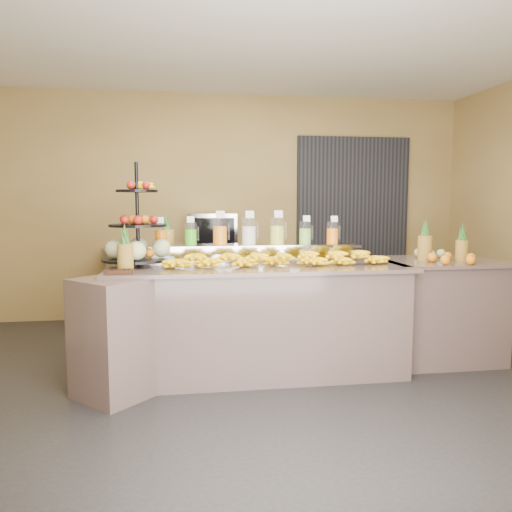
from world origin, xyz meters
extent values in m
plane|color=black|center=(0.00, 0.00, 0.00)|extent=(6.00, 6.00, 0.00)
cube|color=olive|center=(0.00, 2.51, 1.40)|extent=(6.00, 0.02, 2.80)
cube|color=silver|center=(0.00, 0.00, 2.81)|extent=(6.00, 5.00, 0.02)
cube|color=black|center=(1.60, 2.46, 1.20)|extent=(1.50, 0.06, 2.20)
cube|color=gray|center=(0.00, 0.30, 0.45)|extent=(2.40, 0.90, 0.90)
cube|color=gray|center=(0.00, 0.30, 0.92)|extent=(2.50, 1.00, 0.03)
cube|color=gray|center=(-1.15, -0.10, 0.45)|extent=(0.71, 0.71, 0.90)
cube|color=gray|center=(1.70, 0.40, 0.45)|extent=(1.00, 0.80, 0.90)
cube|color=gray|center=(1.70, 0.40, 0.92)|extent=(1.08, 0.88, 0.03)
cube|color=gray|center=(0.00, 2.25, 0.45)|extent=(3.00, 0.50, 0.90)
cube|color=gray|center=(0.00, 2.25, 0.92)|extent=(3.10, 0.55, 0.03)
cube|color=gray|center=(-0.04, 0.58, 1.01)|extent=(1.85, 0.30, 0.15)
cylinder|color=silver|center=(-0.82, 0.58, 1.18)|extent=(0.11, 0.11, 0.20)
cylinder|color=#D96500|center=(-0.82, 0.58, 1.15)|extent=(0.10, 0.10, 0.13)
cylinder|color=gray|center=(-0.83, 0.59, 1.22)|extent=(0.01, 0.01, 0.23)
cube|color=white|center=(-0.82, 0.53, 1.30)|extent=(0.06, 0.02, 0.05)
cylinder|color=silver|center=(-0.56, 0.58, 1.18)|extent=(0.11, 0.11, 0.20)
cylinder|color=#31A90D|center=(-0.56, 0.58, 1.15)|extent=(0.10, 0.10, 0.14)
cylinder|color=gray|center=(-0.57, 0.59, 1.23)|extent=(0.01, 0.01, 0.24)
cube|color=white|center=(-0.56, 0.53, 1.31)|extent=(0.06, 0.02, 0.06)
cylinder|color=silver|center=(-0.30, 0.58, 1.20)|extent=(0.13, 0.13, 0.24)
cylinder|color=orange|center=(-0.30, 0.58, 1.16)|extent=(0.12, 0.12, 0.16)
cylinder|color=gray|center=(-0.32, 0.59, 1.25)|extent=(0.01, 0.01, 0.28)
cube|color=white|center=(-0.30, 0.52, 1.35)|extent=(0.08, 0.02, 0.06)
cylinder|color=silver|center=(-0.04, 0.58, 1.20)|extent=(0.13, 0.13, 0.24)
cylinder|color=silver|center=(-0.04, 0.58, 1.16)|extent=(0.12, 0.12, 0.16)
cylinder|color=gray|center=(-0.06, 0.59, 1.25)|extent=(0.01, 0.01, 0.28)
cube|color=white|center=(-0.04, 0.52, 1.35)|extent=(0.08, 0.02, 0.06)
cylinder|color=silver|center=(0.22, 0.58, 1.20)|extent=(0.13, 0.13, 0.24)
cylinder|color=gold|center=(0.22, 0.58, 1.16)|extent=(0.12, 0.12, 0.16)
cylinder|color=gray|center=(0.20, 0.59, 1.26)|extent=(0.01, 0.01, 0.28)
cube|color=white|center=(0.22, 0.52, 1.35)|extent=(0.08, 0.02, 0.07)
cylinder|color=silver|center=(0.48, 0.58, 1.18)|extent=(0.11, 0.11, 0.20)
cylinder|color=#70B438|center=(0.48, 0.58, 1.15)|extent=(0.10, 0.10, 0.14)
cylinder|color=gray|center=(0.47, 0.59, 1.23)|extent=(0.01, 0.01, 0.24)
cube|color=white|center=(0.48, 0.53, 1.31)|extent=(0.06, 0.02, 0.06)
cylinder|color=silver|center=(0.74, 0.58, 1.18)|extent=(0.11, 0.11, 0.20)
cylinder|color=orange|center=(0.74, 0.58, 1.15)|extent=(0.10, 0.10, 0.14)
cylinder|color=gray|center=(0.73, 0.59, 1.23)|extent=(0.01, 0.01, 0.24)
cube|color=white|center=(0.74, 0.53, 1.31)|extent=(0.06, 0.02, 0.05)
ellipsoid|color=yellow|center=(-0.68, 0.23, 0.98)|extent=(0.23, 0.17, 0.09)
ellipsoid|color=yellow|center=(-0.40, 0.23, 0.98)|extent=(0.23, 0.17, 0.09)
ellipsoid|color=yellow|center=(-0.13, 0.23, 0.98)|extent=(0.23, 0.17, 0.09)
ellipsoid|color=yellow|center=(0.15, 0.23, 0.98)|extent=(0.23, 0.17, 0.09)
ellipsoid|color=yellow|center=(0.43, 0.23, 0.98)|extent=(0.23, 0.17, 0.09)
ellipsoid|color=yellow|center=(0.70, 0.23, 0.98)|extent=(0.23, 0.17, 0.09)
ellipsoid|color=yellow|center=(0.98, 0.23, 0.98)|extent=(0.23, 0.17, 0.09)
ellipsoid|color=yellow|center=(-0.51, 0.23, 1.04)|extent=(0.19, 0.15, 0.09)
ellipsoid|color=yellow|center=(-0.29, 0.23, 1.04)|extent=(0.19, 0.15, 0.09)
ellipsoid|color=yellow|center=(-0.07, 0.23, 1.04)|extent=(0.19, 0.15, 0.09)
ellipsoid|color=yellow|center=(0.15, 0.23, 1.04)|extent=(0.19, 0.15, 0.09)
ellipsoid|color=yellow|center=(0.37, 0.23, 1.04)|extent=(0.19, 0.15, 0.09)
ellipsoid|color=yellow|center=(0.59, 0.23, 1.04)|extent=(0.19, 0.15, 0.09)
ellipsoid|color=yellow|center=(0.81, 0.23, 1.04)|extent=(0.19, 0.15, 0.09)
cylinder|color=black|center=(-1.01, 0.44, 1.36)|extent=(0.04, 0.04, 0.86)
cylinder|color=black|center=(-1.01, 0.44, 0.98)|extent=(0.74, 0.74, 0.02)
cylinder|color=black|center=(-1.01, 0.44, 1.27)|extent=(0.58, 0.58, 0.02)
cylinder|color=black|center=(-1.01, 0.44, 1.55)|extent=(0.42, 0.42, 0.02)
sphere|color=beige|center=(-0.81, 0.44, 1.07)|extent=(0.16, 0.16, 0.16)
sphere|color=maroon|center=(-0.87, 0.44, 1.31)|extent=(0.08, 0.08, 0.08)
sphere|color=orange|center=(-1.10, 0.44, 1.03)|extent=(0.09, 0.09, 0.09)
cube|color=black|center=(-1.10, -0.07, 0.94)|extent=(0.19, 0.15, 0.03)
cylinder|color=brown|center=(-1.08, 0.09, 1.03)|extent=(0.12, 0.12, 0.21)
cone|color=#194717|center=(-1.08, 0.09, 1.22)|extent=(0.06, 0.06, 0.16)
cylinder|color=brown|center=(-0.78, 0.81, 1.07)|extent=(0.15, 0.15, 0.28)
cone|color=#194717|center=(-0.78, 0.81, 1.29)|extent=(0.07, 0.07, 0.16)
cylinder|color=brown|center=(1.56, 0.39, 1.04)|extent=(0.12, 0.12, 0.23)
cylinder|color=brown|center=(1.86, 0.29, 1.02)|extent=(0.11, 0.11, 0.19)
ellipsoid|color=orange|center=(1.70, 0.15, 0.97)|extent=(0.34, 0.23, 0.08)
cube|color=gray|center=(-0.25, 2.25, 1.13)|extent=(0.63, 0.47, 0.39)
camera|label=1|loc=(-0.65, -3.86, 1.46)|focal=35.00mm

